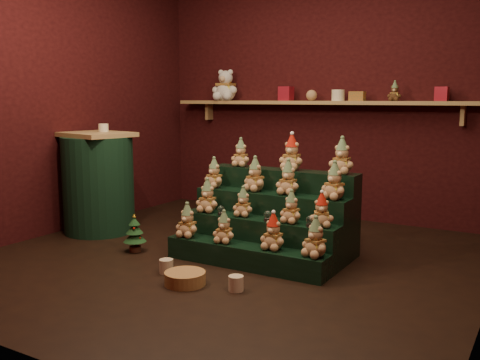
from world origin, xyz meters
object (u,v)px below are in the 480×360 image
Objects in this scene: riser_tier_front at (245,256)px; mug_right at (236,283)px; mini_christmas_tree at (135,233)px; brown_bear at (395,91)px; snow_globe_b at (268,216)px; mug_left at (166,266)px; wicker_basket at (185,278)px; side_table at (98,183)px; snow_globe_a at (221,210)px; white_bear at (226,81)px; snow_globe_c at (310,221)px.

riser_tier_front reaches higher than mug_right.
brown_bear reaches higher than mini_christmas_tree.
snow_globe_b is 0.45× the size of brown_bear.
wicker_basket is at bearing -25.62° from mug_left.
side_table is at bearing 155.05° from mini_christmas_tree.
snow_globe_b is 0.75m from mug_right.
snow_globe_b is at bearing 0.00° from snow_globe_a.
side_table is (-1.53, 0.10, 0.10)m from snow_globe_a.
mug_left is 2.96m from brown_bear.
side_table is 2.05m from white_bear.
snow_globe_a is 0.24× the size of mini_christmas_tree.
snow_globe_c is 0.19× the size of white_bear.
mini_christmas_tree is 1.75× the size of brown_bear.
brown_bear is (0.41, 2.45, 1.36)m from mug_right.
mug_right is 0.23× the size of white_bear.
mini_christmas_tree is at bearing -84.16° from white_bear.
riser_tier_front is 4.64× the size of wicker_basket.
mug_left is (-0.12, -0.60, -0.35)m from snow_globe_a.
side_table is 1.64m from mug_left.
side_table reaches higher than mug_right.
snow_globe_b reaches higher than mug_left.
snow_globe_a reaches higher than mini_christmas_tree.
snow_globe_a is at bearing -180.00° from snow_globe_b.
snow_globe_c is at bearing 32.55° from mug_left.
snow_globe_b is 0.82× the size of mug_right.
mug_left is (-0.45, -0.44, -0.04)m from riser_tier_front.
snow_globe_c is at bearing -97.24° from brown_bear.
white_bear is 2.04m from brown_bear.
snow_globe_a is (-0.33, 0.16, 0.31)m from riser_tier_front.
snow_globe_b is at bearing 98.24° from mug_right.
side_table is 2.18× the size of white_bear.
side_table is 9.29× the size of mug_left.
white_bear reaches higher than snow_globe_b.
mug_right is 0.55× the size of brown_bear.
mug_right is at bearing -102.45° from brown_bear.
snow_globe_c is 2.07m from brown_bear.
brown_bear is at bearing 85.60° from snow_globe_c.
white_bear is (0.46, 1.70, 1.05)m from side_table.
mini_christmas_tree is at bearing -173.66° from riser_tier_front.
white_bear reaches higher than riser_tier_front.
riser_tier_front is 1.93m from side_table.
riser_tier_front is at bearing -25.79° from snow_globe_a.
wicker_basket is at bearing -106.81° from riser_tier_front.
side_table is 3.36× the size of wicker_basket.
snow_globe_a is 0.42× the size of brown_bear.
side_table is at bearing 153.81° from wicker_basket.
snow_globe_a is 2.39m from white_bear.
snow_globe_b is at bearing 7.70° from side_table.
riser_tier_front is at bearing 2.66° from side_table.
mug_right is 0.40m from wicker_basket.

